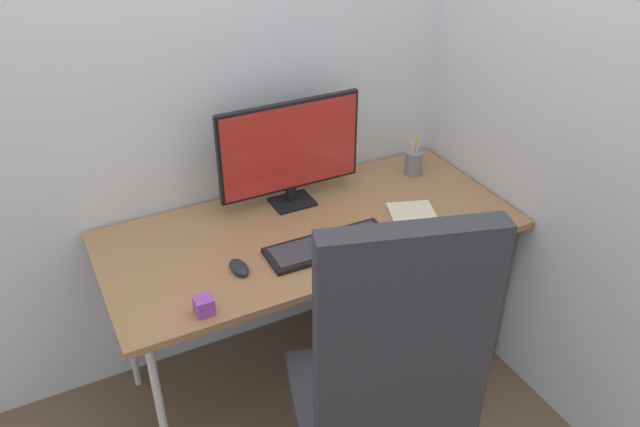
{
  "coord_description": "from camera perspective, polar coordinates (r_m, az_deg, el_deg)",
  "views": [
    {
      "loc": [
        -0.89,
        -1.83,
        2.09
      ],
      "look_at": [
        0.0,
        -0.07,
        0.85
      ],
      "focal_mm": 36.11,
      "sensor_mm": 36.0,
      "label": 1
    }
  ],
  "objects": [
    {
      "name": "ground_plane",
      "position": [
        2.92,
        -0.73,
        -13.71
      ],
      "size": [
        8.0,
        8.0,
        0.0
      ],
      "primitive_type": "plane",
      "color": "brown"
    },
    {
      "name": "wall_back",
      "position": [
        2.49,
        -5.07,
        15.83
      ],
      "size": [
        3.18,
        0.04,
        2.8
      ],
      "primitive_type": "cube",
      "color": "silver",
      "rests_on": "ground_plane"
    },
    {
      "name": "wall_side_right",
      "position": [
        2.43,
        19.61,
        13.8
      ],
      "size": [
        0.04,
        2.33,
        2.8
      ],
      "primitive_type": "cube",
      "color": "silver",
      "rests_on": "ground_plane"
    },
    {
      "name": "desk",
      "position": [
        2.46,
        -0.84,
        -2.06
      ],
      "size": [
        1.56,
        0.71,
        0.75
      ],
      "color": "#996B42",
      "rests_on": "ground_plane"
    },
    {
      "name": "office_chair",
      "position": [
        1.92,
        5.82,
        -15.26
      ],
      "size": [
        0.62,
        0.65,
        1.31
      ],
      "color": "black",
      "rests_on": "ground_plane"
    },
    {
      "name": "filing_cabinet",
      "position": [
        2.89,
        8.96,
        -5.86
      ],
      "size": [
        0.48,
        0.54,
        0.67
      ],
      "color": "slate",
      "rests_on": "ground_plane"
    },
    {
      "name": "monitor",
      "position": [
        2.48,
        -2.68,
        5.69
      ],
      "size": [
        0.58,
        0.13,
        0.43
      ],
      "color": "black",
      "rests_on": "desk"
    },
    {
      "name": "keyboard",
      "position": [
        2.32,
        0.77,
        -2.83
      ],
      "size": [
        0.47,
        0.17,
        0.02
      ],
      "color": "black",
      "rests_on": "desk"
    },
    {
      "name": "mouse",
      "position": [
        2.22,
        -7.18,
        -4.76
      ],
      "size": [
        0.06,
        0.11,
        0.03
      ],
      "primitive_type": "ellipsoid",
      "rotation": [
        0.0,
        0.0,
        0.09
      ],
      "color": "black",
      "rests_on": "desk"
    },
    {
      "name": "pen_holder",
      "position": [
        2.81,
        8.29,
        4.5
      ],
      "size": [
        0.07,
        0.07,
        0.17
      ],
      "color": "slate",
      "rests_on": "desk"
    },
    {
      "name": "notebook",
      "position": [
        2.51,
        8.27,
        -0.23
      ],
      "size": [
        0.23,
        0.24,
        0.02
      ],
      "primitive_type": "cube",
      "rotation": [
        0.0,
        0.0,
        -0.34
      ],
      "color": "beige",
      "rests_on": "desk"
    },
    {
      "name": "desk_clamp_accessory",
      "position": [
        2.06,
        -10.25,
        -8.03
      ],
      "size": [
        0.06,
        0.06,
        0.06
      ],
      "primitive_type": "cube",
      "color": "purple",
      "rests_on": "desk"
    }
  ]
}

